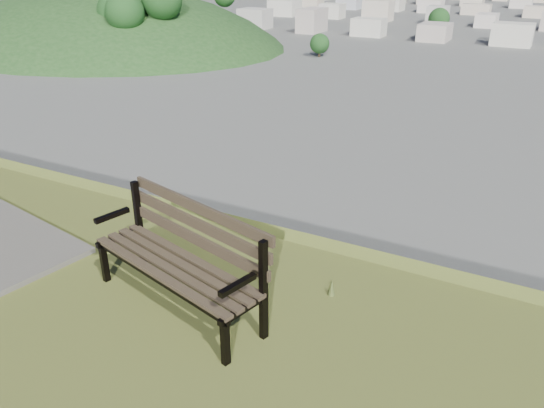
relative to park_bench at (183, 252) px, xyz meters
The scene contains 3 objects.
park_bench is the anchor object (origin of this frame).
green_wooded_hill 193.22m from the park_bench, 134.91° to the left, with size 146.55×117.24×73.28m.
city_trees 318.48m from the park_bench, 94.97° to the left, with size 406.52×387.20×9.98m.
Camera 1 is at (3.98, -1.10, 28.18)m, focal length 35.00 mm.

